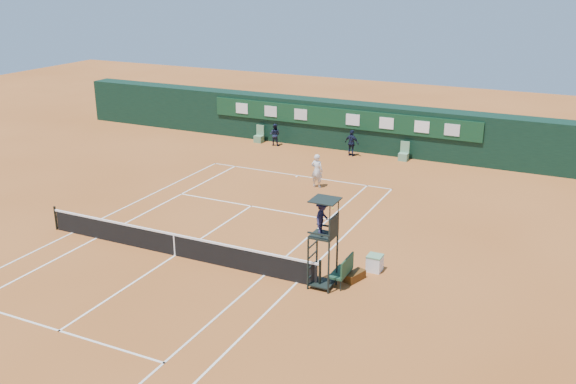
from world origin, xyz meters
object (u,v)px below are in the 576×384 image
object	(u,v)px
player_bench	(343,269)
cooler	(375,263)
umpire_chair	(323,225)
player	(317,171)
tennis_net	(174,244)

from	to	relation	value
player_bench	cooler	xyz separation A→B (m)	(0.69, 1.58, -0.27)
umpire_chair	player_bench	bearing A→B (deg)	39.99
cooler	player	bearing A→B (deg)	125.96
umpire_chair	cooler	world-z (taller)	umpire_chair
player_bench	player	world-z (taller)	player
player_bench	umpire_chair	bearing A→B (deg)	-140.01
player_bench	cooler	bearing A→B (deg)	66.44
cooler	player	distance (m)	10.25
tennis_net	cooler	bearing A→B (deg)	15.97
player	player_bench	bearing A→B (deg)	123.10
tennis_net	player	distance (m)	10.65
player_bench	player	size ratio (longest dim) A/B	0.66
player_bench	tennis_net	bearing A→B (deg)	-174.83
cooler	player_bench	bearing A→B (deg)	-113.56
tennis_net	cooler	distance (m)	8.07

